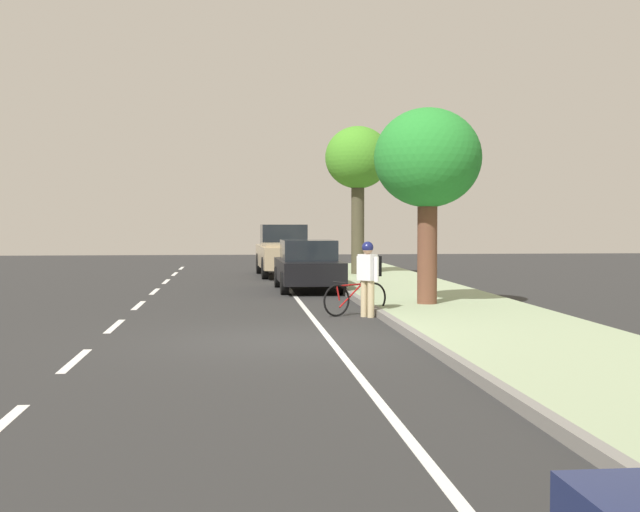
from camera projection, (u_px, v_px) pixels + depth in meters
ground at (285, 340)px, 14.89m from camera, size 76.68×76.68×0.00m
sidewalk at (515, 333)px, 15.29m from camera, size 3.59×47.92×0.16m
curb_edge at (412, 334)px, 15.11m from camera, size 0.16×47.92×0.16m
lane_stripe_centre at (98, 341)px, 14.81m from camera, size 0.14×48.40×0.01m
lane_stripe_bike_edge at (330, 340)px, 14.96m from camera, size 0.12×47.92×0.01m
parked_sedan_black_second at (308, 266)px, 25.57m from camera, size 1.89×4.43×1.52m
parked_pickup_tan_mid at (285, 252)px, 32.44m from camera, size 2.16×5.36×1.95m
bicycle_at_curb at (356, 298)px, 18.90m from camera, size 1.54×0.90×0.76m
cyclist_with_backpack at (369, 271)px, 18.47m from camera, size 0.53×0.55×1.64m
street_tree_mid_block at (428, 161)px, 19.79m from camera, size 2.49×2.49×4.55m
street_tree_far_end at (358, 161)px, 31.06m from camera, size 2.38×2.38×5.38m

